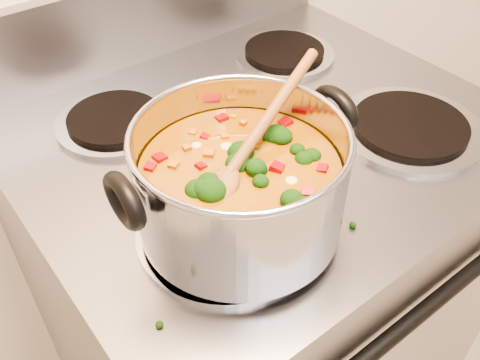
% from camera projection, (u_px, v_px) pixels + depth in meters
% --- Properties ---
extents(electric_range, '(0.79, 0.72, 1.08)m').
position_uv_depth(electric_range, '(255.00, 290.00, 1.19)').
color(electric_range, gray).
rests_on(electric_range, ground).
extents(stockpot, '(0.32, 0.26, 0.16)m').
position_uv_depth(stockpot, '(240.00, 184.00, 0.66)').
color(stockpot, '#A7A7AF').
rests_on(stockpot, electric_range).
extents(wooden_spoon, '(0.26, 0.11, 0.10)m').
position_uv_depth(wooden_spoon, '(246.00, 150.00, 0.64)').
color(wooden_spoon, brown).
rests_on(wooden_spoon, stockpot).
extents(cooktop_crumbs, '(0.21, 0.39, 0.01)m').
position_uv_depth(cooktop_crumbs, '(211.00, 162.00, 0.82)').
color(cooktop_crumbs, black).
rests_on(cooktop_crumbs, electric_range).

